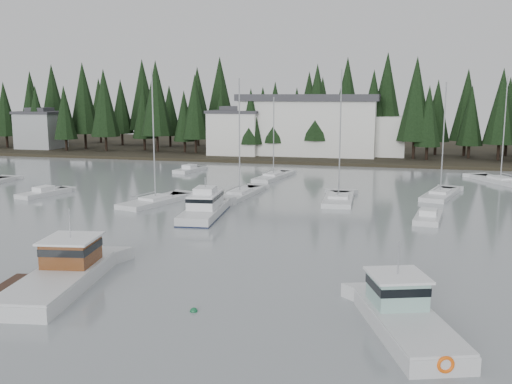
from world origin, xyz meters
TOP-DOWN VIEW (x-y plane):
  - ground at (0.00, 0.00)m, footprint 260.00×260.00m
  - far_shore_land at (0.00, 97.00)m, footprint 240.00×54.00m
  - conifer_treeline at (0.00, 86.00)m, footprint 200.00×22.00m
  - house_west at (-18.00, 79.00)m, footprint 9.54×7.42m
  - house_far_west at (-60.00, 81.00)m, footprint 8.48×7.42m
  - harbor_inn at (-2.96, 82.34)m, footprint 29.50×11.50m
  - lobster_boat_brown at (-8.03, 7.46)m, footprint 6.25×10.64m
  - cabin_cruiser_center at (-6.34, 28.59)m, footprint 4.04×10.05m
  - lobster_boat_teal at (11.86, 5.82)m, footprint 5.66×9.04m
  - sailboat_1 at (-5.40, 54.27)m, footprint 3.96×10.17m
  - sailboat_2 at (15.87, 44.96)m, footprint 4.99×9.48m
  - sailboat_3 at (-5.99, 39.45)m, footprint 3.45×10.62m
  - sailboat_6 at (-13.51, 33.39)m, footprint 5.30×9.70m
  - sailboat_7 at (5.11, 39.14)m, footprint 3.36×8.58m
  - sailboat_9 at (24.15, 57.89)m, footprint 6.83×9.44m
  - runabout_0 at (-27.87, 34.78)m, footprint 3.65×6.76m
  - runabout_1 at (14.02, 31.89)m, footprint 2.92×6.02m
  - runabout_3 at (-19.04, 58.00)m, footprint 3.34×6.35m
  - mooring_buoy_green at (1.07, 5.70)m, footprint 0.42×0.42m
  - mooring_buoy_dark at (12.02, 7.80)m, footprint 0.38×0.38m

SIDE VIEW (x-z plane):
  - ground at x=0.00m, z-range 0.00..0.00m
  - far_shore_land at x=0.00m, z-range -0.50..0.50m
  - conifer_treeline at x=0.00m, z-range -10.00..10.00m
  - mooring_buoy_green at x=1.07m, z-range -0.21..0.21m
  - mooring_buoy_dark at x=12.02m, z-range -0.19..0.19m
  - sailboat_1 at x=-5.40m, z-range -5.72..5.84m
  - sailboat_3 at x=-5.99m, z-range -6.74..6.88m
  - sailboat_2 at x=15.87m, z-range -6.55..6.69m
  - sailboat_9 at x=24.15m, z-range -7.02..7.18m
  - sailboat_6 at x=-13.51m, z-range -7.18..7.33m
  - sailboat_7 at x=5.11m, z-range -7.16..7.32m
  - runabout_0 at x=-27.87m, z-range -0.58..0.84m
  - runabout_1 at x=14.02m, z-range -0.58..0.84m
  - runabout_3 at x=-19.04m, z-range -0.58..0.84m
  - lobster_boat_teal at x=11.86m, z-range -1.81..2.94m
  - lobster_boat_brown at x=-8.03m, z-range -1.95..3.11m
  - cabin_cruiser_center at x=-6.34m, z-range -1.47..2.73m
  - house_far_west at x=-60.00m, z-range 0.28..8.53m
  - house_west at x=-18.00m, z-range 0.28..9.03m
  - harbor_inn at x=-2.96m, z-range 0.33..11.23m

